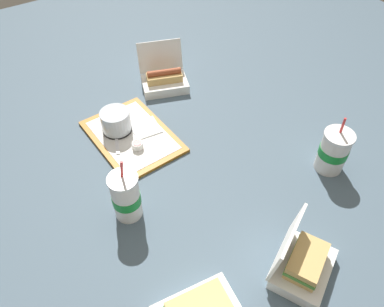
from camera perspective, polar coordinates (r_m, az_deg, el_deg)
name	(u,v)px	position (r m, az deg, el deg)	size (l,w,h in m)	color
ground_plane	(202,170)	(1.29, 1.50, -2.46)	(3.20, 3.20, 0.00)	#4C6070
food_tray	(132,136)	(1.41, -9.08, 2.60)	(0.38, 0.28, 0.01)	#A56619
cake_container	(116,122)	(1.41, -11.51, 4.77)	(0.11, 0.11, 0.08)	black
ketchup_cup	(138,145)	(1.34, -8.30, 1.29)	(0.04, 0.04, 0.02)	white
napkin_stack	(145,128)	(1.42, -7.11, 3.91)	(0.10, 0.10, 0.00)	white
plastic_fork	(117,143)	(1.38, -11.37, 1.58)	(0.11, 0.01, 0.01)	white
clamshell_hotdog_center	(164,79)	(1.61, -4.27, 11.28)	(0.23, 0.24, 0.16)	white
clamshell_sandwich_corner	(302,263)	(1.08, 16.45, -15.76)	(0.21, 0.23, 0.18)	white
soda_cup_right	(126,197)	(1.13, -10.02, -6.50)	(0.09, 0.09, 0.23)	white
soda_cup_back	(334,151)	(1.32, 20.76, 0.33)	(0.10, 0.10, 0.22)	white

